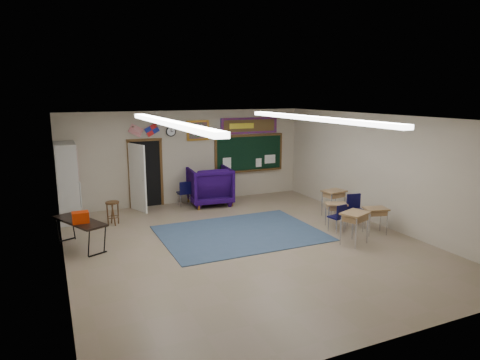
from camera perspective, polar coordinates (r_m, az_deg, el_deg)
name	(u,v)px	position (r m, az deg, el deg)	size (l,w,h in m)	color
floor	(246,244)	(10.31, 0.84, -8.59)	(9.00, 9.00, 0.00)	#826E59
back_wall	(188,157)	(14.03, -6.96, 3.07)	(8.00, 0.04, 3.00)	#BCAE98
front_wall	(385,245)	(6.26, 18.80, -8.19)	(8.00, 0.04, 3.00)	#BCAE98
left_wall	(60,201)	(9.00, -22.90, -2.54)	(0.04, 9.00, 3.00)	#BCAE98
right_wall	(381,170)	(12.11, 18.28, 1.23)	(0.04, 9.00, 3.00)	#BCAE98
ceiling	(247,118)	(9.69, 0.90, 8.30)	(8.00, 9.00, 0.04)	silver
area_rug	(240,233)	(11.07, 0.02, -7.10)	(4.00, 3.00, 0.02)	#334662
fluorescent_strips	(247,120)	(9.70, 0.90, 7.95)	(3.86, 6.00, 0.10)	white
doorway	(143,175)	(13.60, -12.77, 0.71)	(1.10, 0.89, 2.16)	black
chalkboard	(249,154)	(14.80, 1.26, 3.45)	(2.55, 0.14, 1.30)	#543618
bulletin_board	(249,126)	(14.70, 1.27, 7.26)	(2.10, 0.05, 0.55)	#AB130E
framed_art_print	(198,130)	(14.01, -5.63, 6.59)	(0.75, 0.05, 0.65)	#99651D
wall_clock	(171,131)	(13.75, -9.20, 6.40)	(0.32, 0.05, 0.32)	black
wall_flags	(144,128)	(13.52, -12.69, 6.74)	(1.16, 0.06, 0.70)	red
storage_cabinet	(68,182)	(12.85, -22.01, -0.30)	(0.59, 1.25, 2.20)	#AEAEA9
wingback_armchair	(210,186)	(13.81, -4.08, -0.77)	(1.30, 1.34, 1.22)	#19053A
student_chair_reading	(184,193)	(13.72, -7.50, -1.78)	(0.41, 0.41, 0.82)	black
student_chair_desk_a	(337,218)	(11.37, 12.76, -4.94)	(0.38, 0.38, 0.75)	black
student_chair_desk_b	(357,212)	(11.83, 15.30, -4.09)	(0.44, 0.44, 0.89)	black
student_desk_front_left	(336,214)	(11.76, 12.65, -4.42)	(0.67, 0.59, 0.66)	#9E6F49
student_desk_front_right	(334,202)	(12.79, 12.37, -2.84)	(0.70, 0.56, 0.77)	#9E6F49
student_desk_back_left	(354,226)	(10.55, 15.02, -5.99)	(0.79, 0.70, 0.79)	#9E6F49
student_desk_back_right	(375,219)	(11.47, 17.59, -5.03)	(0.66, 0.56, 0.69)	#9E6F49
folding_table	(80,233)	(10.66, -20.51, -6.59)	(1.15, 1.68, 0.91)	black
wooden_stool	(113,213)	(12.20, -16.59, -4.22)	(0.37, 0.37, 0.64)	#4E3117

